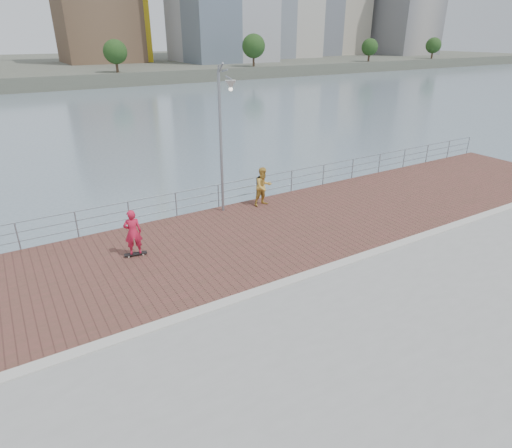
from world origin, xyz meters
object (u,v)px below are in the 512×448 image
guardrail (198,197)px  skateboarder (133,232)px  street_lamp (225,116)px  bystander (263,187)px

guardrail → skateboarder: skateboarder is taller
street_lamp → guardrail: bearing=136.5°
skateboarder → bystander: (6.58, 1.82, -0.02)m
street_lamp → bystander: 3.87m
skateboarder → bystander: bystander is taller
guardrail → street_lamp: size_ratio=6.47×
guardrail → street_lamp: 3.85m
guardrail → bystander: size_ratio=21.61×
street_lamp → skateboarder: bearing=-159.6°
guardrail → skateboarder: 4.56m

